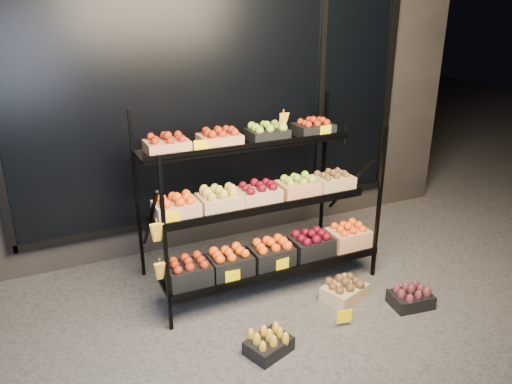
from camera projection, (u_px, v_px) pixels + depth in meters
ground at (290, 310)px, 4.38m from camera, size 24.00×24.00×0.00m
building at (189, 72)px, 5.94m from camera, size 6.00×2.08×3.50m
display_rack at (260, 204)px, 4.60m from camera, size 2.18×1.02×1.67m
tag_floor_b at (344, 320)px, 4.14m from camera, size 0.13×0.01×0.12m
floor_crate_midleft at (269, 343)px, 3.83m from camera, size 0.40×0.35×0.18m
floor_crate_midright at (345, 290)px, 4.52m from camera, size 0.46×0.39×0.20m
floor_crate_right at (411, 297)px, 4.42m from camera, size 0.38×0.31×0.18m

